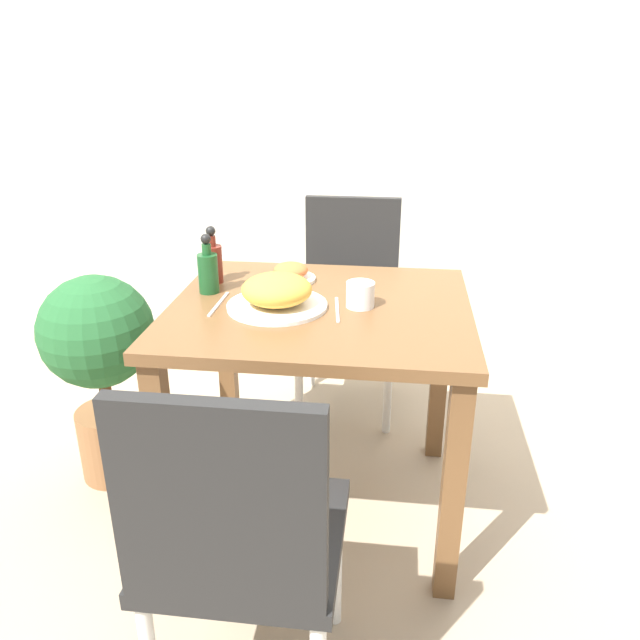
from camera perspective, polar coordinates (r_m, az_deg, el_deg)
The scene contains 13 objects.
ground_plane at distance 2.25m, azimuth 0.00°, elevation -16.25°, with size 16.00×16.00×0.00m, color tan.
wall_back at distance 3.03m, azimuth 3.23°, elevation 20.55°, with size 8.00×0.05×2.60m.
dining_table at distance 1.92m, azimuth 0.00°, elevation -1.95°, with size 0.90×0.79×0.73m.
chair_near at distance 1.38m, azimuth -7.48°, elevation -19.07°, with size 0.42×0.42×0.89m.
chair_far at distance 2.64m, azimuth 2.72°, elevation 2.39°, with size 0.42×0.42×0.89m.
food_plate at distance 1.84m, azimuth -3.97°, elevation 2.48°, with size 0.30×0.30×0.10m.
side_plate at distance 2.08m, azimuth -2.69°, elevation 4.31°, with size 0.16×0.16×0.06m.
drink_cup at distance 1.85m, azimuth 3.71°, elevation 2.36°, with size 0.08×0.08×0.08m.
sauce_bottle at distance 2.08m, azimuth -9.79°, elevation 5.32°, with size 0.06×0.06×0.19m.
condiment_bottle at distance 1.99m, azimuth -10.21°, elevation 4.49°, with size 0.06×0.06×0.19m.
fork_utensil at distance 1.90m, azimuth -9.26°, elevation 1.45°, with size 0.01×0.20×0.00m.
spoon_utensil at distance 1.83m, azimuth 1.58°, elevation 0.97°, with size 0.03×0.19×0.00m.
potted_plant_left at distance 2.26m, azimuth -19.46°, elevation -3.06°, with size 0.38×0.38×0.76m.
Camera 1 is at (0.22, -1.73, 1.41)m, focal length 35.00 mm.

